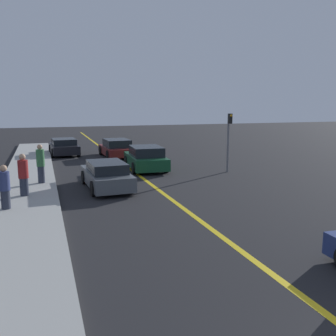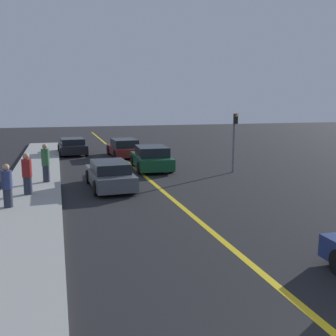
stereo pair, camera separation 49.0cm
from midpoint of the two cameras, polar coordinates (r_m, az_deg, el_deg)
name	(u,v)px [view 2 (the right image)]	position (r m, az deg, el deg)	size (l,w,h in m)	color
road_center_line	(139,171)	(21.41, -3.80, -0.49)	(0.20, 60.00, 0.01)	gold
sidewalk_left	(35,179)	(19.94, -19.02, -1.58)	(2.51, 34.00, 0.15)	#9E9E99
car_ahead_center	(110,175)	(17.27, -8.05, -1.05)	(1.98, 4.24, 1.25)	#4C5156
car_far_distant	(151,158)	(21.88, -1.92, 1.50)	(2.21, 4.30, 1.38)	#144728
car_parked_left_lot	(124,148)	(27.28, -6.21, 3.04)	(2.11, 4.27, 1.28)	maroon
car_oncoming_far	(72,146)	(29.13, -13.90, 3.21)	(2.16, 4.02, 1.23)	black
pedestrian_near_curb	(7,186)	(14.48, -22.42, -2.53)	(0.37, 0.37, 1.58)	#282D3D
pedestrian_mid_group	(27,174)	(16.22, -19.87, -0.86)	(0.40, 0.40, 1.71)	#282D3D
pedestrian_far_standing	(46,163)	(18.50, -17.44, 0.74)	(0.37, 0.37, 1.81)	#282D3D
traffic_light	(234,136)	(21.08, 10.73, 4.84)	(0.18, 0.40, 3.28)	slate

